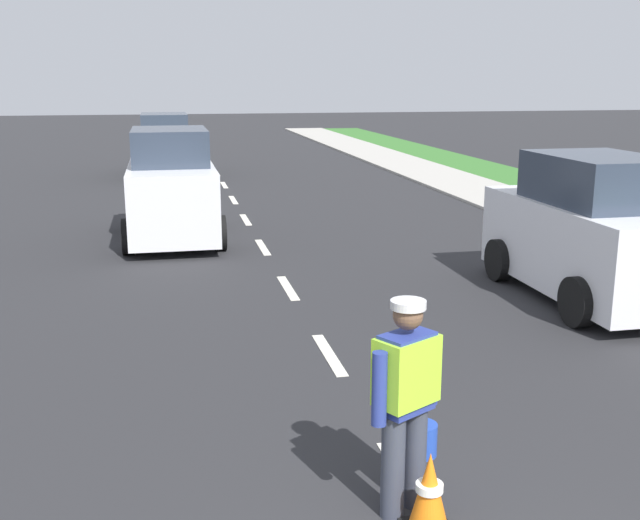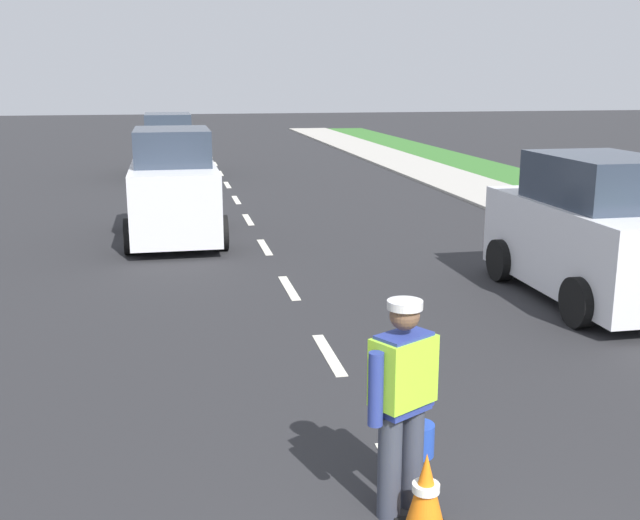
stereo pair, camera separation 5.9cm
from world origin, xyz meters
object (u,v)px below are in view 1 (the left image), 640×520
(traffic_cone_near, at_px, (429,493))
(car_parked_curbside, at_px, (592,233))
(car_oncoming_lead, at_px, (172,189))
(road_worker, at_px, (407,395))
(car_oncoming_second, at_px, (165,147))

(traffic_cone_near, distance_m, car_parked_curbside, 6.86)
(car_parked_curbside, bearing_deg, car_oncoming_lead, 137.05)
(road_worker, xyz_separation_m, traffic_cone_near, (0.08, -0.33, -0.62))
(traffic_cone_near, distance_m, car_oncoming_second, 21.72)
(car_oncoming_lead, relative_size, car_parked_curbside, 0.98)
(car_oncoming_lead, bearing_deg, car_oncoming_second, 90.15)
(road_worker, bearing_deg, car_oncoming_second, 94.17)
(traffic_cone_near, xyz_separation_m, car_parked_curbside, (4.39, 5.23, 0.69))
(traffic_cone_near, distance_m, car_oncoming_lead, 10.95)
(traffic_cone_near, bearing_deg, road_worker, 102.87)
(car_oncoming_lead, xyz_separation_m, car_oncoming_second, (-0.03, 10.84, -0.08))
(car_parked_curbside, bearing_deg, traffic_cone_near, -130.03)
(road_worker, relative_size, car_parked_curbside, 0.43)
(car_oncoming_second, xyz_separation_m, car_parked_curbside, (6.02, -16.42, 0.04))
(road_worker, relative_size, traffic_cone_near, 2.67)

